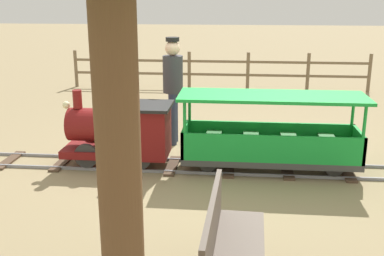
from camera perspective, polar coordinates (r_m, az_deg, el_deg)
ground_plane at (r=6.23m, az=2.53°, el=-4.94°), size 60.00×60.00×0.00m
track at (r=6.23m, az=1.03°, el=-4.75°), size 0.69×6.05×0.04m
locomotive at (r=6.24m, az=-8.51°, el=-0.35°), size 0.65×1.45×0.98m
passenger_car at (r=6.10m, az=9.52°, el=-1.41°), size 0.75×2.35×0.97m
conductor_person at (r=7.04m, az=-2.34°, el=5.61°), size 0.30×0.30×1.62m
park_bench at (r=3.51m, az=4.58°, el=-15.14°), size 1.31×0.45×0.82m
fence_section at (r=11.32m, az=3.24°, el=7.15°), size 0.08×7.13×0.90m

